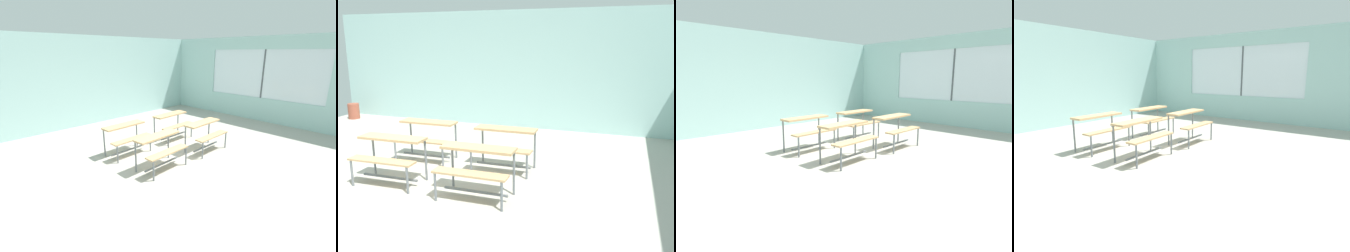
% 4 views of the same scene
% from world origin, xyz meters
% --- Properties ---
extents(ground, '(10.00, 9.00, 0.05)m').
position_xyz_m(ground, '(0.00, 0.00, -0.03)').
color(ground, '#ADA89E').
extents(wall_back, '(10.00, 0.12, 3.00)m').
position_xyz_m(wall_back, '(0.00, 4.50, 1.50)').
color(wall_back, '#A8D1CC').
rests_on(wall_back, ground).
extents(wall_right, '(0.12, 9.00, 3.00)m').
position_xyz_m(wall_right, '(5.00, -0.13, 1.45)').
color(wall_right, '#A8D1CC').
rests_on(wall_right, ground).
extents(desk_bench_r0c0, '(1.12, 0.63, 0.74)m').
position_xyz_m(desk_bench_r0c0, '(-0.30, 0.17, 0.56)').
color(desk_bench_r0c0, tan).
rests_on(desk_bench_r0c0, ground).
extents(desk_bench_r0c1, '(1.11, 0.60, 0.74)m').
position_xyz_m(desk_bench_r0c1, '(1.22, 0.13, 0.56)').
color(desk_bench_r0c1, tan).
rests_on(desk_bench_r0c1, ground).
extents(desk_bench_r1c0, '(1.11, 0.61, 0.74)m').
position_xyz_m(desk_bench_r1c0, '(-0.36, 1.35, 0.56)').
color(desk_bench_r1c0, tan).
rests_on(desk_bench_r1c0, ground).
extents(desk_bench_r1c1, '(1.11, 0.61, 0.74)m').
position_xyz_m(desk_bench_r1c1, '(1.23, 1.32, 0.56)').
color(desk_bench_r1c1, tan).
rests_on(desk_bench_r1c1, ground).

